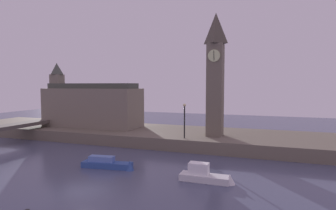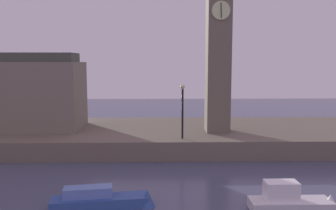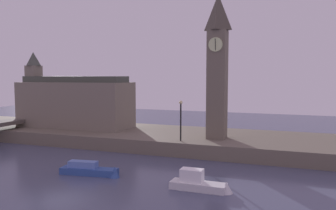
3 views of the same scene
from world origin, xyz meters
name	(u,v)px [view 1 (image 1 of 3)]	position (x,y,z in m)	size (l,w,h in m)	color
ground_plane	(85,190)	(0.00, 0.00, 0.00)	(120.00, 120.00, 0.00)	#474C66
far_embankment	(171,136)	(0.00, 20.00, 0.75)	(70.00, 12.00, 1.50)	#6B6051
clock_tower	(215,73)	(6.49, 18.27, 9.54)	(2.16, 2.21, 15.49)	#6B6051
parliament_hall	(91,105)	(-13.52, 20.08, 4.82)	(15.32, 5.55, 10.10)	slate
streetlamp	(184,117)	(3.31, 15.37, 4.12)	(0.36, 0.36, 4.24)	black
boat_ferry_white	(209,176)	(8.52, 5.06, 0.47)	(4.70, 1.33, 1.72)	silver
boat_tour_blue	(111,164)	(-1.09, 5.64, 0.39)	(5.59, 1.88, 1.40)	#2D4C93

